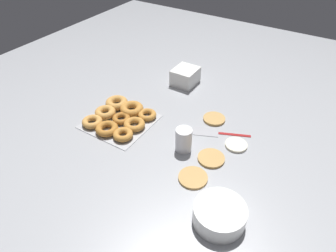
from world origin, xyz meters
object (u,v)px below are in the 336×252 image
at_px(pancake_1, 211,158).
at_px(pancake_2, 193,178).
at_px(pancake_3, 214,119).
at_px(donut_tray, 120,117).
at_px(container_stack, 185,76).
at_px(pancake_0, 236,145).
at_px(paper_cup, 184,140).
at_px(spatula, 212,132).
at_px(batter_bowl, 219,214).

distance_m(pancake_1, pancake_2, 0.13).
xyz_separation_m(pancake_2, pancake_3, (-0.38, -0.09, 0.00)).
xyz_separation_m(pancake_3, donut_tray, (0.25, -0.39, 0.01)).
bearing_deg(pancake_1, donut_tray, -90.56).
bearing_deg(pancake_2, container_stack, -147.84).
relative_size(pancake_0, pancake_3, 0.91).
distance_m(pancake_0, pancake_3, 0.20).
height_order(pancake_0, paper_cup, paper_cup).
height_order(pancake_0, pancake_3, same).
relative_size(paper_cup, spatula, 0.42).
relative_size(pancake_3, paper_cup, 0.99).
distance_m(pancake_1, paper_cup, 0.14).
bearing_deg(pancake_0, spatula, -100.86).
height_order(pancake_2, pancake_3, pancake_3).
xyz_separation_m(pancake_1, pancake_3, (-0.25, -0.11, 0.00)).
bearing_deg(paper_cup, pancake_0, 127.64).
xyz_separation_m(container_stack, paper_cup, (0.48, 0.27, 0.01)).
relative_size(pancake_2, batter_bowl, 0.64).
height_order(donut_tray, paper_cup, paper_cup).
xyz_separation_m(donut_tray, batter_bowl, (0.26, 0.64, 0.02)).
xyz_separation_m(pancake_0, container_stack, (-0.34, -0.45, 0.04)).
distance_m(pancake_3, paper_cup, 0.27).
xyz_separation_m(donut_tray, paper_cup, (0.01, 0.36, 0.03)).
relative_size(pancake_0, container_stack, 0.68).
bearing_deg(spatula, paper_cup, 48.72).
xyz_separation_m(pancake_1, donut_tray, (-0.00, -0.49, 0.01)).
relative_size(batter_bowl, paper_cup, 1.66).
xyz_separation_m(batter_bowl, container_stack, (-0.73, -0.54, 0.01)).
distance_m(batter_bowl, paper_cup, 0.37).
bearing_deg(spatula, container_stack, -67.62).
bearing_deg(pancake_2, paper_cup, -137.55).
xyz_separation_m(pancake_1, batter_bowl, (0.25, 0.15, 0.03)).
distance_m(donut_tray, batter_bowl, 0.69).
bearing_deg(paper_cup, container_stack, -150.96).
bearing_deg(pancake_0, pancake_2, -14.74).
bearing_deg(pancake_3, spatula, 19.13).
height_order(pancake_2, paper_cup, paper_cup).
bearing_deg(pancake_2, pancake_0, 165.26).
bearing_deg(donut_tray, pancake_2, 73.91).
xyz_separation_m(pancake_2, container_stack, (-0.61, -0.38, 0.04)).
height_order(pancake_0, pancake_1, same).
distance_m(pancake_0, donut_tray, 0.56).
height_order(pancake_3, batter_bowl, batter_bowl).
bearing_deg(pancake_2, donut_tray, -106.09).
bearing_deg(paper_cup, donut_tray, -92.14).
distance_m(pancake_0, container_stack, 0.57).
relative_size(pancake_0, spatula, 0.37).
height_order(pancake_1, pancake_3, same).
xyz_separation_m(pancake_3, batter_bowl, (0.50, 0.25, 0.03)).
relative_size(pancake_1, container_stack, 0.79).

